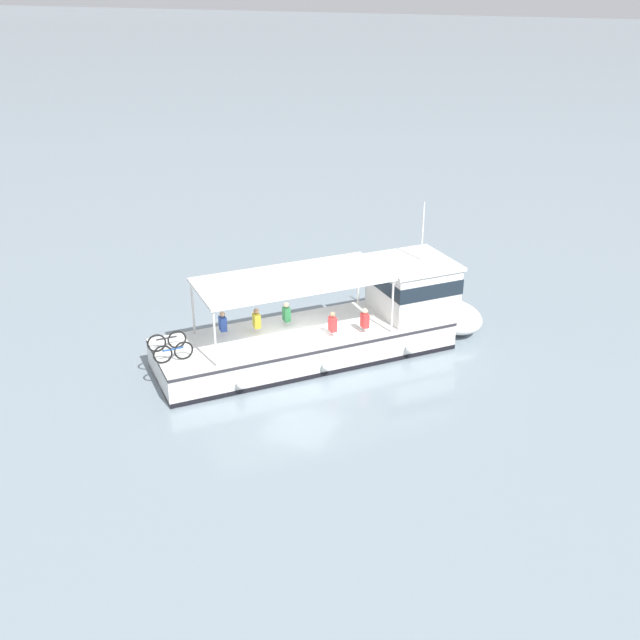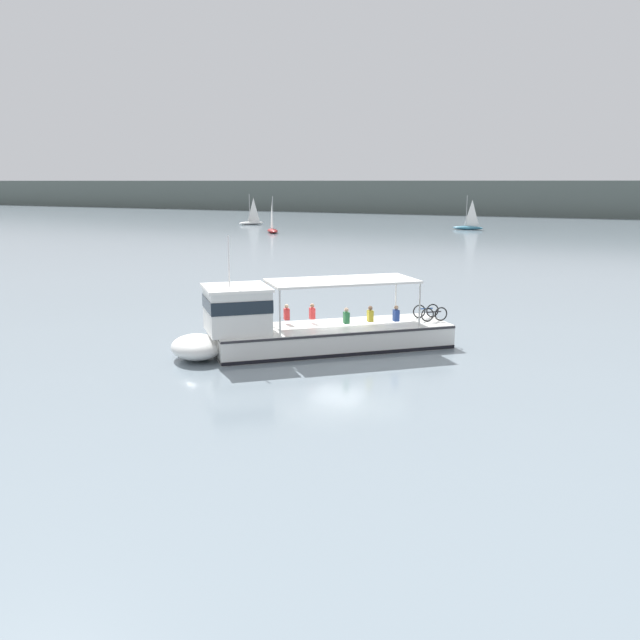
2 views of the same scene
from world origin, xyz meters
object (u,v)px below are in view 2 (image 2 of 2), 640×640
ferry_main (299,330)px  sailboat_horizon_east (251,222)px  sailboat_horizon_west (273,229)px  sailboat_off_bow (468,226)px

ferry_main → sailboat_horizon_east: size_ratio=2.09×
sailboat_horizon_west → sailboat_off_bow: size_ratio=1.00×
sailboat_horizon_west → sailboat_horizon_east: bearing=131.8°
sailboat_off_bow → ferry_main: bearing=-80.2°
sailboat_horizon_west → sailboat_horizon_east: size_ratio=1.00×
ferry_main → sailboat_off_bow: sailboat_off_bow is taller
ferry_main → sailboat_off_bow: 82.89m
sailboat_horizon_west → sailboat_off_bow: same height
ferry_main → sailboat_horizon_west: sailboat_horizon_west is taller
sailboat_off_bow → sailboat_horizon_west: bearing=-141.0°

